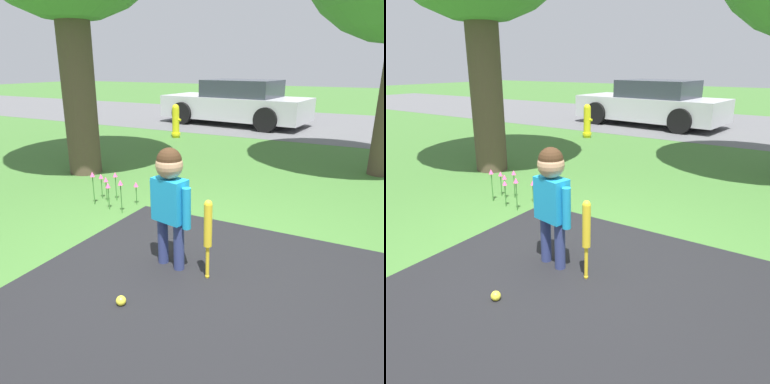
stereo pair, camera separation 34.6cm
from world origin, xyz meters
The scene contains 8 objects.
ground_plane centered at (0.00, 0.00, 0.00)m, with size 60.00×60.00×0.00m, color #3D6B2D.
street_strip centered at (0.00, 8.99, 0.00)m, with size 40.00×6.00×0.01m.
child centered at (-0.06, -0.12, 0.69)m, with size 0.42×0.23×1.06m.
baseball_bat centered at (0.31, -0.16, 0.45)m, with size 0.07×0.07×0.69m.
sports_ball centered at (-0.09, -0.78, 0.04)m, with size 0.08×0.08×0.08m.
fire_hydrant centered at (-3.07, 5.25, 0.39)m, with size 0.24×0.22×0.80m.
parked_car centered at (-2.54, 7.92, 0.61)m, with size 4.38×2.16×1.28m.
flower_bed centered at (-1.50, 0.86, 0.30)m, with size 0.61×0.38×0.43m.
Camera 2 is at (1.75, -2.45, 1.68)m, focal length 35.00 mm.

